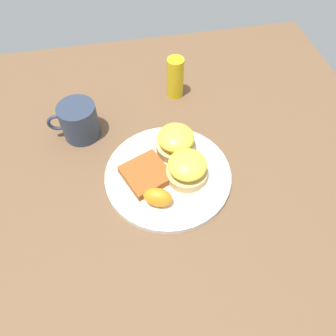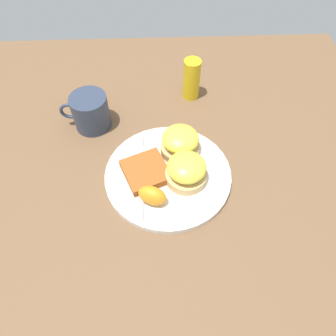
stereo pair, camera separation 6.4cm
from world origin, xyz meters
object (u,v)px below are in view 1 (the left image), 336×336
(hashbrown_patty, at_px, (146,176))
(fork, at_px, (141,184))
(sandwich_benedict_right, at_px, (176,141))
(sandwich_benedict_left, at_px, (187,168))
(condiment_bottle, at_px, (175,78))
(cup, at_px, (79,121))
(orange_wedge, at_px, (158,197))

(hashbrown_patty, distance_m, fork, 0.02)
(sandwich_benedict_right, bearing_deg, fork, 40.84)
(sandwich_benedict_left, height_order, condiment_bottle, condiment_bottle)
(sandwich_benedict_right, distance_m, cup, 0.24)
(cup, bearing_deg, condiment_bottle, -158.76)
(sandwich_benedict_right, relative_size, cup, 0.76)
(hashbrown_patty, xyz_separation_m, condiment_bottle, (-0.12, -0.27, 0.03))
(hashbrown_patty, height_order, cup, cup)
(orange_wedge, xyz_separation_m, fork, (0.03, -0.05, -0.02))
(hashbrown_patty, xyz_separation_m, fork, (0.02, 0.01, -0.01))
(sandwich_benedict_left, xyz_separation_m, orange_wedge, (0.07, 0.05, -0.01))
(sandwich_benedict_left, bearing_deg, cup, -39.90)
(fork, distance_m, condiment_bottle, 0.32)
(cup, bearing_deg, fork, 122.55)
(sandwich_benedict_left, distance_m, cup, 0.29)
(hashbrown_patty, bearing_deg, condiment_bottle, -113.88)
(hashbrown_patty, relative_size, orange_wedge, 1.54)
(hashbrown_patty, height_order, orange_wedge, orange_wedge)
(cup, height_order, condiment_bottle, condiment_bottle)
(sandwich_benedict_left, xyz_separation_m, hashbrown_patty, (0.09, -0.01, -0.02))
(orange_wedge, bearing_deg, sandwich_benedict_right, -116.13)
(fork, bearing_deg, hashbrown_patty, -136.82)
(condiment_bottle, bearing_deg, sandwich_benedict_right, 78.48)
(hashbrown_patty, xyz_separation_m, cup, (0.13, -0.17, 0.02))
(hashbrown_patty, bearing_deg, sandwich_benedict_left, 172.07)
(sandwich_benedict_right, relative_size, fork, 0.40)
(sandwich_benedict_right, height_order, hashbrown_patty, sandwich_benedict_right)
(fork, bearing_deg, condiment_bottle, -115.34)
(sandwich_benedict_right, height_order, fork, sandwich_benedict_right)
(sandwich_benedict_left, relative_size, hashbrown_patty, 0.98)
(hashbrown_patty, xyz_separation_m, orange_wedge, (-0.01, 0.07, 0.01))
(hashbrown_patty, relative_size, cup, 0.78)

